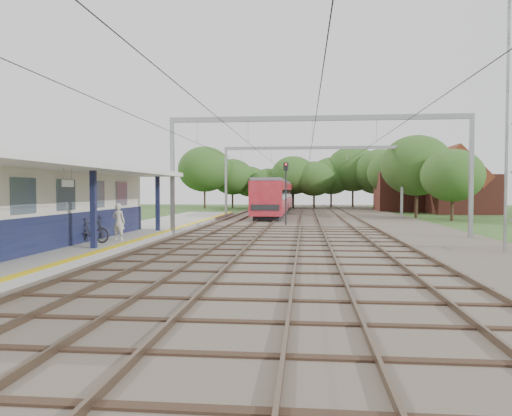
{
  "coord_description": "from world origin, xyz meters",
  "views": [
    {
      "loc": [
        2.81,
        -13.8,
        2.76
      ],
      "look_at": [
        -0.33,
        17.91,
        1.6
      ],
      "focal_mm": 35.0,
      "sensor_mm": 36.0,
      "label": 1
    }
  ],
  "objects": [
    {
      "name": "train",
      "position": [
        -0.5,
        44.84,
        2.07
      ],
      "size": [
        2.82,
        35.06,
        3.71
      ],
      "color": "black",
      "rests_on": "ballast_bed"
    },
    {
      "name": "catenary_system",
      "position": [
        3.39,
        25.28,
        5.51
      ],
      "size": [
        17.22,
        88.0,
        7.0
      ],
      "color": "gray",
      "rests_on": "ground"
    },
    {
      "name": "person",
      "position": [
        -6.05,
        9.16,
        1.24
      ],
      "size": [
        0.73,
        0.56,
        1.78
      ],
      "primitive_type": "imported",
      "rotation": [
        0.0,
        0.0,
        2.92
      ],
      "color": "beige",
      "rests_on": "platform"
    },
    {
      "name": "tree_band",
      "position": [
        3.84,
        57.12,
        4.92
      ],
      "size": [
        31.72,
        30.88,
        8.82
      ],
      "color": "#382619",
      "rests_on": "ground"
    },
    {
      "name": "ballast_bed",
      "position": [
        4.0,
        30.0,
        0.05
      ],
      "size": [
        18.0,
        90.0,
        0.1
      ],
      "primitive_type": "cube",
      "color": "#473D33",
      "rests_on": "ground"
    },
    {
      "name": "platform",
      "position": [
        -7.5,
        14.0,
        0.17
      ],
      "size": [
        5.0,
        52.0,
        0.35
      ],
      "primitive_type": "cube",
      "color": "gray",
      "rests_on": "ground"
    },
    {
      "name": "house_far",
      "position": [
        16.0,
        52.0,
        3.23
      ],
      "size": [
        8.0,
        6.12,
        8.66
      ],
      "color": "brown",
      "rests_on": "ground"
    },
    {
      "name": "house_near",
      "position": [
        21.0,
        46.0,
        2.99
      ],
      "size": [
        7.0,
        6.12,
        7.89
      ],
      "color": "brown",
      "rests_on": "ground"
    },
    {
      "name": "signal_post",
      "position": [
        1.35,
        24.0,
        3.17
      ],
      "size": [
        0.38,
        0.34,
        4.84
      ],
      "rotation": [
        0.0,
        0.0,
        -0.41
      ],
      "color": "black",
      "rests_on": "ground"
    },
    {
      "name": "rail_tracks",
      "position": [
        1.5,
        30.0,
        0.18
      ],
      "size": [
        11.8,
        88.0,
        0.15
      ],
      "color": "brown",
      "rests_on": "ballast_bed"
    },
    {
      "name": "ground",
      "position": [
        0.0,
        0.0,
        0.0
      ],
      "size": [
        160.0,
        160.0,
        0.0
      ],
      "primitive_type": "plane",
      "color": "#2D4C1E",
      "rests_on": "ground"
    },
    {
      "name": "canopy",
      "position": [
        -7.77,
        6.0,
        3.64
      ],
      "size": [
        6.4,
        20.0,
        3.44
      ],
      "color": "#121638",
      "rests_on": "platform"
    },
    {
      "name": "station_building",
      "position": [
        -8.88,
        7.0,
        2.04
      ],
      "size": [
        3.41,
        18.0,
        3.4
      ],
      "color": "beige",
      "rests_on": "platform"
    },
    {
      "name": "yellow_stripe",
      "position": [
        -5.25,
        14.0,
        0.35
      ],
      "size": [
        0.45,
        52.0,
        0.01
      ],
      "primitive_type": "cube",
      "color": "yellow",
      "rests_on": "platform"
    },
    {
      "name": "bicycle",
      "position": [
        -6.87,
        7.95,
        0.91
      ],
      "size": [
        1.92,
        0.88,
        1.11
      ],
      "primitive_type": "imported",
      "rotation": [
        0.0,
        0.0,
        1.37
      ],
      "color": "black",
      "rests_on": "platform"
    }
  ]
}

